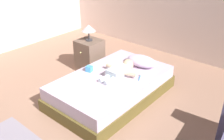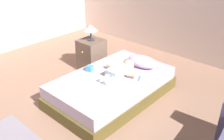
% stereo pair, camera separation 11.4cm
% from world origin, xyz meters
% --- Properties ---
extents(ground_plane, '(8.00, 8.00, 0.00)m').
position_xyz_m(ground_plane, '(0.00, 0.00, 0.00)').
color(ground_plane, '#A17861').
extents(bed, '(1.10, 1.83, 0.37)m').
position_xyz_m(bed, '(-0.08, 0.88, 0.18)').
color(bed, brown).
rests_on(bed, ground_plane).
extents(pillow, '(0.51, 0.30, 0.16)m').
position_xyz_m(pillow, '(0.05, 1.45, 0.44)').
color(pillow, silver).
rests_on(pillow, bed).
extents(baby, '(0.54, 0.66, 0.17)m').
position_xyz_m(baby, '(-0.03, 1.01, 0.43)').
color(baby, white).
rests_on(baby, bed).
extents(toothbrush, '(0.08, 0.15, 0.02)m').
position_xyz_m(toothbrush, '(0.26, 1.10, 0.37)').
color(toothbrush, '#3C8CE3').
rests_on(toothbrush, bed).
extents(nightstand, '(0.40, 0.43, 0.58)m').
position_xyz_m(nightstand, '(-0.97, 1.32, 0.29)').
color(nightstand, brown).
rests_on(nightstand, ground_plane).
extents(lamp, '(0.24, 0.24, 0.28)m').
position_xyz_m(lamp, '(-0.97, 1.32, 0.79)').
color(lamp, '#333338').
rests_on(lamp, nightstand).
extents(toy_block, '(0.11, 0.11, 0.09)m').
position_xyz_m(toy_block, '(-0.43, 0.78, 0.41)').
color(toy_block, '#469FE2').
rests_on(toy_block, bed).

